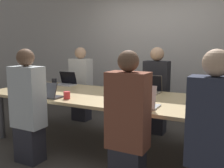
{
  "coord_description": "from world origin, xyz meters",
  "views": [
    {
      "loc": [
        1.39,
        -3.05,
        1.45
      ],
      "look_at": [
        -0.24,
        0.1,
        0.9
      ],
      "focal_mm": 40.0,
      "sensor_mm": 36.0,
      "label": 1
    }
  ],
  "objects": [
    {
      "name": "person_near_left",
      "position": [
        -0.9,
        -0.87,
        0.69
      ],
      "size": [
        0.4,
        0.24,
        1.41
      ],
      "rotation": [
        0.0,
        0.0,
        3.14
      ],
      "color": "#2D2D38",
      "rests_on": "ground_plane"
    },
    {
      "name": "laptop_far_left",
      "position": [
        -1.36,
        0.49,
        0.82
      ],
      "size": [
        0.34,
        0.24,
        0.24
      ],
      "color": "#B7B7BC",
      "rests_on": "conference_table"
    },
    {
      "name": "curtain_wall",
      "position": [
        0.0,
        1.72,
        1.4
      ],
      "size": [
        12.0,
        0.06,
        2.8
      ],
      "color": "#BCB7B2",
      "rests_on": "ground_plane"
    },
    {
      "name": "ground_plane",
      "position": [
        0.0,
        0.0,
        0.0
      ],
      "size": [
        24.0,
        24.0,
        0.0
      ],
      "primitive_type": "plane",
      "color": "#4C4742"
    },
    {
      "name": "conference_table",
      "position": [
        0.0,
        0.0,
        0.7
      ],
      "size": [
        4.16,
        1.32,
        0.75
      ],
      "color": "#D6B77F",
      "rests_on": "ground_plane"
    },
    {
      "name": "laptop_near_left",
      "position": [
        -0.9,
        -0.52,
        0.82
      ],
      "size": [
        0.35,
        0.22,
        0.22
      ],
      "rotation": [
        0.0,
        0.0,
        3.14
      ],
      "color": "#333338",
      "rests_on": "conference_table"
    },
    {
      "name": "person_near_midright",
      "position": [
        0.45,
        -0.9,
        0.68
      ],
      "size": [
        0.4,
        0.24,
        1.41
      ],
      "rotation": [
        0.0,
        0.0,
        3.14
      ],
      "color": "#2D2D38",
      "rests_on": "ground_plane"
    },
    {
      "name": "laptop_near_right",
      "position": [
        1.15,
        -0.43,
        0.82
      ],
      "size": [
        0.34,
        0.26,
        0.25
      ],
      "rotation": [
        0.0,
        0.0,
        3.14
      ],
      "color": "silver",
      "rests_on": "conference_table"
    },
    {
      "name": "cup_near_left",
      "position": [
        -0.63,
        -0.46,
        0.8
      ],
      "size": [
        0.09,
        0.09,
        0.1
      ],
      "color": "red",
      "rests_on": "conference_table"
    },
    {
      "name": "person_far_left",
      "position": [
        -1.34,
        0.91,
        0.69
      ],
      "size": [
        0.4,
        0.24,
        1.42
      ],
      "color": "#2D2D38",
      "rests_on": "ground_plane"
    },
    {
      "name": "stapler",
      "position": [
        0.33,
        -0.21,
        0.78
      ],
      "size": [
        0.11,
        0.15,
        0.05
      ],
      "rotation": [
        0.0,
        0.0,
        0.48
      ],
      "color": "black",
      "rests_on": "conference_table"
    },
    {
      "name": "person_near_right",
      "position": [
        1.21,
        -0.92,
        0.69
      ],
      "size": [
        0.4,
        0.24,
        1.42
      ],
      "rotation": [
        0.0,
        0.0,
        3.14
      ],
      "color": "#2D2D38",
      "rests_on": "ground_plane"
    },
    {
      "name": "cup_far_left",
      "position": [
        -1.61,
        0.45,
        0.8
      ],
      "size": [
        0.09,
        0.09,
        0.1
      ],
      "color": "#232328",
      "rests_on": "conference_table"
    },
    {
      "name": "laptop_near_midright",
      "position": [
        0.43,
        -0.44,
        0.83
      ],
      "size": [
        0.34,
        0.26,
        0.27
      ],
      "rotation": [
        0.0,
        0.0,
        3.14
      ],
      "color": "#B7B7BC",
      "rests_on": "conference_table"
    },
    {
      "name": "laptop_far_center",
      "position": [
        0.2,
        0.49,
        0.83
      ],
      "size": [
        0.32,
        0.25,
        0.26
      ],
      "color": "gray",
      "rests_on": "conference_table"
    },
    {
      "name": "person_far_center",
      "position": [
        0.18,
        0.87,
        0.7
      ],
      "size": [
        0.4,
        0.24,
        1.43
      ],
      "color": "#2D2D38",
      "rests_on": "ground_plane"
    }
  ]
}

